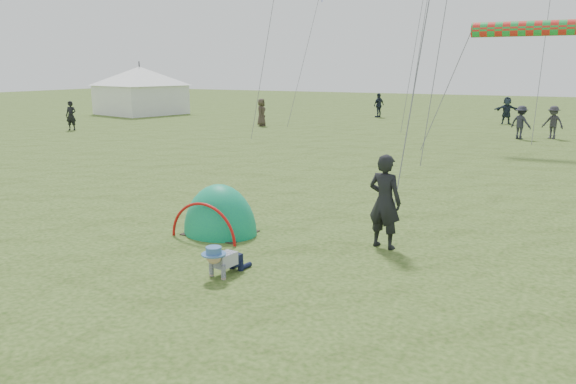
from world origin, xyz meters
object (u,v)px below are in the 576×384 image
at_px(crawling_toddler, 223,259).
at_px(popup_tent, 220,233).
at_px(event_marquee, 140,89).
at_px(standing_adult, 385,201).

height_order(crawling_toddler, popup_tent, popup_tent).
bearing_deg(popup_tent, event_marquee, 135.75).
bearing_deg(event_marquee, popup_tent, -32.19).
distance_m(standing_adult, event_marquee, 35.77).
xyz_separation_m(crawling_toddler, popup_tent, (-1.48, 2.12, -0.30)).
distance_m(popup_tent, event_marquee, 33.74).
relative_size(popup_tent, event_marquee, 0.39).
height_order(crawling_toddler, event_marquee, event_marquee).
bearing_deg(standing_adult, crawling_toddler, 65.65).
distance_m(crawling_toddler, event_marquee, 36.27).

